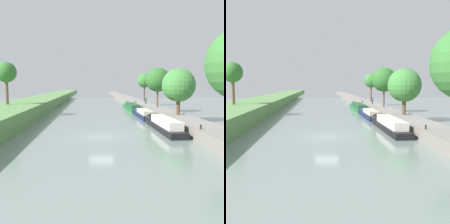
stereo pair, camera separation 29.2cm
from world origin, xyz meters
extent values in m
plane|color=slate|center=(0.00, 0.00, 0.00)|extent=(160.00, 160.00, 0.00)
cube|color=gray|center=(10.98, 0.00, 0.57)|extent=(3.60, 260.00, 1.14)
cube|color=gray|center=(9.06, 0.00, 0.59)|extent=(0.25, 260.00, 1.19)
cube|color=black|center=(7.59, 3.48, 0.33)|extent=(1.90, 12.04, 0.66)
cube|color=silver|center=(7.59, 2.88, 1.10)|extent=(1.56, 8.43, 0.89)
cone|color=black|center=(7.59, 10.07, 0.33)|extent=(1.80, 1.14, 1.80)
cube|color=#141E42|center=(7.55, 15.49, 0.37)|extent=(1.95, 9.15, 0.73)
cube|color=beige|center=(7.55, 15.03, 1.06)|extent=(1.60, 6.40, 0.65)
cone|color=#141E42|center=(7.55, 20.65, 0.37)|extent=(1.85, 1.17, 1.85)
cube|color=#1E6033|center=(7.50, 28.68, 0.39)|extent=(2.10, 13.84, 0.77)
cube|color=#234C2D|center=(7.50, 27.99, 1.10)|extent=(1.72, 9.69, 0.65)
cone|color=#1E6033|center=(7.50, 36.23, 0.39)|extent=(1.99, 1.26, 1.99)
cylinder|color=brown|center=(11.25, 9.72, 2.58)|extent=(0.54, 0.54, 2.90)
sphere|color=#3D7F38|center=(11.25, 9.72, 5.33)|extent=(4.73, 4.73, 4.73)
cylinder|color=brown|center=(11.48, 22.87, 3.09)|extent=(0.32, 0.32, 3.91)
sphere|color=#2D6628|center=(11.48, 22.87, 6.30)|extent=(4.55, 4.55, 4.55)
cylinder|color=brown|center=(12.25, 39.74, 3.25)|extent=(0.36, 0.36, 4.22)
sphere|color=#387533|center=(12.25, 39.74, 6.33)|extent=(3.52, 3.52, 3.52)
cylinder|color=brown|center=(-14.68, 17.37, 4.33)|extent=(0.53, 0.53, 4.29)
sphere|color=#33702D|center=(-14.68, 17.37, 7.39)|extent=(3.32, 3.32, 3.32)
cylinder|color=#282D42|center=(10.84, 30.65, 1.55)|extent=(0.26, 0.26, 0.82)
cylinder|color=#286647|center=(10.84, 30.65, 2.27)|extent=(0.34, 0.34, 0.62)
sphere|color=tan|center=(10.84, 30.65, 2.69)|extent=(0.22, 0.22, 0.22)
cylinder|color=black|center=(9.48, -2.77, 1.36)|extent=(0.16, 0.16, 0.45)
cylinder|color=black|center=(9.48, 35.85, 1.36)|extent=(0.16, 0.16, 0.45)
camera|label=1|loc=(-1.04, -28.16, 5.47)|focal=43.90mm
camera|label=2|loc=(-0.75, -28.18, 5.47)|focal=43.90mm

